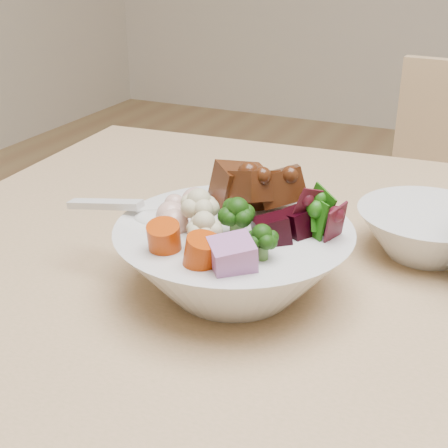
# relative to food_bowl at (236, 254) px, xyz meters

# --- Properties ---
(food_bowl) EXTENTS (0.21, 0.21, 0.11)m
(food_bowl) POSITION_rel_food_bowl_xyz_m (0.00, 0.00, 0.00)
(food_bowl) COLOR silver
(food_bowl) RESTS_ON dining_table
(soup_spoon) EXTENTS (0.11, 0.03, 0.02)m
(soup_spoon) POSITION_rel_food_bowl_xyz_m (-0.09, -0.01, 0.03)
(soup_spoon) COLOR silver
(soup_spoon) RESTS_ON food_bowl
(side_bowl) EXTENTS (0.14, 0.14, 0.05)m
(side_bowl) POSITION_rel_food_bowl_xyz_m (0.14, 0.14, -0.01)
(side_bowl) COLOR silver
(side_bowl) RESTS_ON dining_table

